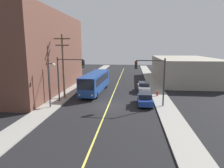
{
  "coord_description": "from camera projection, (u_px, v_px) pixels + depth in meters",
  "views": [
    {
      "loc": [
        3.01,
        -24.75,
        7.52
      ],
      "look_at": [
        0.0,
        4.58,
        2.0
      ],
      "focal_mm": 32.0,
      "sensor_mm": 36.0,
      "label": 1
    }
  ],
  "objects": [
    {
      "name": "lane_stripe_center",
      "position": [
        117.0,
        84.0,
        40.55
      ],
      "size": [
        0.16,
        60.0,
        0.01
      ],
      "primitive_type": "cube",
      "color": "#D8CC4C",
      "rests_on": "ground"
    },
    {
      "name": "parked_car_white",
      "position": [
        144.0,
        87.0,
        33.82
      ],
      "size": [
        1.9,
        4.44,
        1.62
      ],
      "color": "silver",
      "rests_on": "ground"
    },
    {
      "name": "building_right_warehouse",
      "position": [
        184.0,
        69.0,
        44.95
      ],
      "size": [
        12.0,
        22.42,
        5.1
      ],
      "color": "gray",
      "rests_on": "ground"
    },
    {
      "name": "street_lamp_left",
      "position": [
        50.0,
        78.0,
        24.09
      ],
      "size": [
        0.98,
        0.4,
        5.5
      ],
      "color": "#38383D",
      "rests_on": "sidewalk_left"
    },
    {
      "name": "utility_pole_near",
      "position": [
        63.0,
        63.0,
        28.56
      ],
      "size": [
        2.4,
        0.28,
        9.08
      ],
      "color": "brown",
      "rests_on": "sidewalk_left"
    },
    {
      "name": "parked_car_blue",
      "position": [
        145.0,
        99.0,
        26.03
      ],
      "size": [
        1.82,
        4.4,
        1.62
      ],
      "color": "navy",
      "rests_on": "ground"
    },
    {
      "name": "fire_hydrant",
      "position": [
        157.0,
        93.0,
        30.34
      ],
      "size": [
        0.44,
        0.26,
        0.84
      ],
      "color": "red",
      "rests_on": "sidewalk_right"
    },
    {
      "name": "ground_plane",
      "position": [
        108.0,
        106.0,
        25.88
      ],
      "size": [
        120.0,
        120.0,
        0.0
      ],
      "primitive_type": "plane",
      "color": "black"
    },
    {
      "name": "city_bus",
      "position": [
        96.0,
        81.0,
        33.31
      ],
      "size": [
        3.13,
        12.25,
        3.2
      ],
      "color": "navy",
      "rests_on": "ground"
    },
    {
      "name": "building_left_brick",
      "position": [
        35.0,
        53.0,
        33.88
      ],
      "size": [
        10.0,
        23.92,
        13.01
      ],
      "color": "brown",
      "rests_on": "ground"
    },
    {
      "name": "traffic_signal_left_corner",
      "position": [
        69.0,
        71.0,
        26.64
      ],
      "size": [
        3.75,
        0.48,
        6.0
      ],
      "color": "#2D2D33",
      "rests_on": "sidewalk_left"
    },
    {
      "name": "traffic_signal_right_corner",
      "position": [
        152.0,
        73.0,
        24.69
      ],
      "size": [
        3.75,
        0.48,
        6.0
      ],
      "color": "#2D2D33",
      "rests_on": "sidewalk_right"
    },
    {
      "name": "sidewalk_left",
      "position": [
        76.0,
        88.0,
        36.37
      ],
      "size": [
        2.5,
        90.0,
        0.15
      ],
      "primitive_type": "cube",
      "color": "gray",
      "rests_on": "ground"
    },
    {
      "name": "sidewalk_right",
      "position": [
        156.0,
        90.0,
        34.92
      ],
      "size": [
        2.5,
        90.0,
        0.15
      ],
      "primitive_type": "cube",
      "color": "gray",
      "rests_on": "ground"
    }
  ]
}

